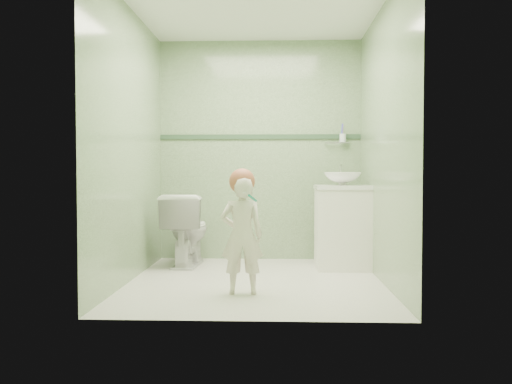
{
  "coord_description": "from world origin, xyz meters",
  "views": [
    {
      "loc": [
        0.18,
        -4.63,
        0.95
      ],
      "look_at": [
        0.0,
        0.15,
        0.78
      ],
      "focal_mm": 37.41,
      "sensor_mm": 36.0,
      "label": 1
    }
  ],
  "objects": [
    {
      "name": "toddler",
      "position": [
        -0.09,
        -0.47,
        0.46
      ],
      "size": [
        0.35,
        0.24,
        0.92
      ],
      "primitive_type": "imported",
      "rotation": [
        0.0,
        0.0,
        3.21
      ],
      "color": "beige",
      "rests_on": "ground"
    },
    {
      "name": "vanity",
      "position": [
        0.84,
        0.7,
        0.4
      ],
      "size": [
        0.52,
        0.5,
        0.8
      ],
      "primitive_type": "cube",
      "color": "white",
      "rests_on": "ground"
    },
    {
      "name": "teal_toothbrush",
      "position": [
        -0.0,
        -0.59,
        0.76
      ],
      "size": [
        0.11,
        0.14,
        0.08
      ],
      "color": "#097D65",
      "rests_on": "toddler"
    },
    {
      "name": "basin",
      "position": [
        0.84,
        0.7,
        0.89
      ],
      "size": [
        0.37,
        0.37,
        0.13
      ],
      "primitive_type": "imported",
      "color": "white",
      "rests_on": "counter"
    },
    {
      "name": "room_shell",
      "position": [
        0.0,
        0.0,
        1.2
      ],
      "size": [
        2.5,
        2.54,
        2.4
      ],
      "color": "gray",
      "rests_on": "ground"
    },
    {
      "name": "faucet",
      "position": [
        0.84,
        0.89,
        0.97
      ],
      "size": [
        0.03,
        0.13,
        0.18
      ],
      "color": "silver",
      "rests_on": "counter"
    },
    {
      "name": "cup_holder",
      "position": [
        0.89,
        1.18,
        1.33
      ],
      "size": [
        0.26,
        0.07,
        0.21
      ],
      "color": "silver",
      "rests_on": "room_shell"
    },
    {
      "name": "ground",
      "position": [
        0.0,
        0.0,
        0.0
      ],
      "size": [
        2.5,
        2.5,
        0.0
      ],
      "primitive_type": "plane",
      "color": "beige",
      "rests_on": "ground"
    },
    {
      "name": "trim_stripe",
      "position": [
        0.0,
        1.24,
        1.35
      ],
      "size": [
        2.2,
        0.02,
        0.05
      ],
      "primitive_type": "cube",
      "color": "#314E35",
      "rests_on": "room_shell"
    },
    {
      "name": "toilet",
      "position": [
        -0.74,
        0.8,
        0.37
      ],
      "size": [
        0.46,
        0.75,
        0.74
      ],
      "primitive_type": "imported",
      "rotation": [
        0.0,
        0.0,
        3.08
      ],
      "color": "white",
      "rests_on": "ground"
    },
    {
      "name": "counter",
      "position": [
        0.84,
        0.7,
        0.81
      ],
      "size": [
        0.54,
        0.52,
        0.04
      ],
      "primitive_type": "cube",
      "color": "white",
      "rests_on": "vanity"
    },
    {
      "name": "hair_cap",
      "position": [
        -0.09,
        -0.45,
        0.88
      ],
      "size": [
        0.2,
        0.2,
        0.2
      ],
      "primitive_type": "sphere",
      "color": "#AC593D",
      "rests_on": "toddler"
    }
  ]
}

